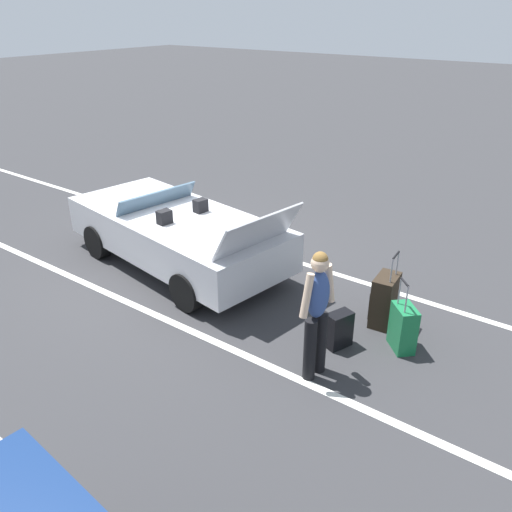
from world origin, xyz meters
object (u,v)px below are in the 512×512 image
object	(u,v)px
convertible_car	(170,230)
suitcase_large_black	(384,300)
suitcase_small_carryon	(339,330)
suitcase_medium_bright	(403,328)
traveler_person	(317,309)

from	to	relation	value
convertible_car	suitcase_large_black	distance (m)	3.83
convertible_car	suitcase_small_carryon	distance (m)	3.62
suitcase_large_black	convertible_car	bearing A→B (deg)	-0.94
suitcase_small_carryon	convertible_car	bearing A→B (deg)	-168.25
suitcase_large_black	suitcase_small_carryon	size ratio (longest dim) A/B	2.20
convertible_car	suitcase_small_carryon	world-z (taller)	convertible_car
suitcase_large_black	suitcase_medium_bright	bearing A→B (deg)	131.02
convertible_car	suitcase_small_carryon	size ratio (longest dim) A/B	8.81
suitcase_medium_bright	suitcase_large_black	bearing A→B (deg)	92.51
suitcase_large_black	suitcase_small_carryon	bearing A→B (deg)	68.41
suitcase_medium_bright	traveler_person	xyz separation A→B (m)	(0.65, 1.14, 0.62)
suitcase_large_black	traveler_person	distance (m)	1.67
suitcase_small_carryon	suitcase_medium_bright	bearing A→B (deg)	52.88
suitcase_small_carryon	traveler_person	distance (m)	0.97
suitcase_medium_bright	convertible_car	bearing A→B (deg)	134.39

